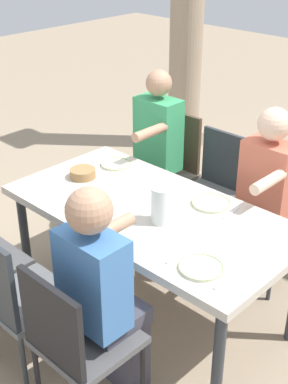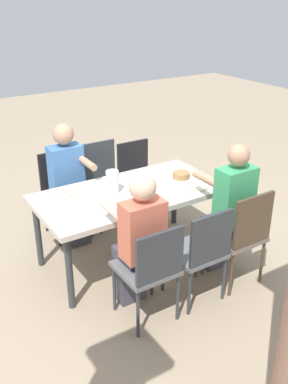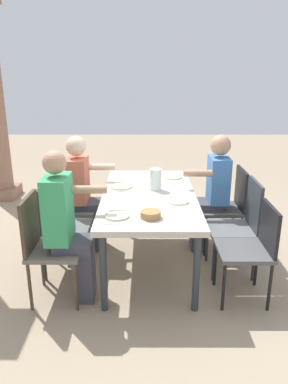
{
  "view_description": "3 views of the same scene",
  "coord_description": "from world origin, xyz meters",
  "px_view_note": "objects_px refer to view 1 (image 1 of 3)",
  "views": [
    {
      "loc": [
        1.89,
        -2.03,
        2.34
      ],
      "look_at": [
        -0.04,
        -0.01,
        0.85
      ],
      "focal_mm": 50.18,
      "sensor_mm": 36.0,
      "label": 1
    },
    {
      "loc": [
        1.89,
        3.24,
        2.49
      ],
      "look_at": [
        -0.1,
        0.1,
        0.76
      ],
      "focal_mm": 40.7,
      "sensor_mm": 36.0,
      "label": 2
    },
    {
      "loc": [
        -3.46,
        0.05,
        1.92
      ],
      "look_at": [
        -0.13,
        0.05,
        0.82
      ],
      "focal_mm": 34.57,
      "sensor_mm": 36.0,
      "label": 3
    }
  ],
  "objects_px": {
    "chair_east_north": "(273,208)",
    "plate_3": "(201,268)",
    "dining_table": "(151,218)",
    "diner_woman_green": "(261,197)",
    "chair_mid_north": "(215,185)",
    "stone_column_near": "(187,12)",
    "diner_guest_third": "(104,292)",
    "bread_basket": "(83,173)",
    "chair_east_south": "(74,339)",
    "plate_0": "(116,164)",
    "plate_1": "(92,210)",
    "water_pitcher": "(161,207)",
    "diner_man_white": "(153,153)",
    "plate_2": "(211,203)",
    "chair_west_north": "(169,165)",
    "chair_mid_south": "(14,294)"
  },
  "relations": [
    {
      "from": "diner_guest_third",
      "to": "stone_column_near",
      "type": "height_order",
      "value": "stone_column_near"
    },
    {
      "from": "chair_east_north",
      "to": "diner_guest_third",
      "type": "relative_size",
      "value": 0.7
    },
    {
      "from": "plate_0",
      "to": "diner_man_white",
      "type": "bearing_deg",
      "value": 94.93
    },
    {
      "from": "diner_guest_third",
      "to": "plate_2",
      "type": "bearing_deg",
      "value": 95.67
    },
    {
      "from": "chair_west_north",
      "to": "stone_column_near",
      "type": "distance_m",
      "value": 1.96
    },
    {
      "from": "dining_table",
      "to": "plate_2",
      "type": "xyz_separation_m",
      "value": [
        0.23,
        0.29,
        0.07
      ]
    },
    {
      "from": "bread_basket",
      "to": "chair_east_south",
      "type": "bearing_deg",
      "value": -42.81
    },
    {
      "from": "chair_east_north",
      "to": "chair_mid_north",
      "type": "bearing_deg",
      "value": 179.73
    },
    {
      "from": "plate_2",
      "to": "diner_guest_third",
      "type": "bearing_deg",
      "value": -84.33
    },
    {
      "from": "diner_woman_green",
      "to": "plate_0",
      "type": "xyz_separation_m",
      "value": [
        -0.92,
        -0.42,
        0.08
      ]
    },
    {
      "from": "chair_east_north",
      "to": "plate_0",
      "type": "relative_size",
      "value": 4.27
    },
    {
      "from": "chair_west_north",
      "to": "plate_0",
      "type": "height_order",
      "value": "chair_west_north"
    },
    {
      "from": "chair_west_north",
      "to": "diner_guest_third",
      "type": "bearing_deg",
      "value": -58.55
    },
    {
      "from": "bread_basket",
      "to": "water_pitcher",
      "type": "bearing_deg",
      "value": -4.67
    },
    {
      "from": "chair_mid_north",
      "to": "bread_basket",
      "type": "xyz_separation_m",
      "value": [
        -0.44,
        -0.88,
        0.26
      ]
    },
    {
      "from": "chair_west_north",
      "to": "diner_woman_green",
      "type": "distance_m",
      "value": 0.99
    },
    {
      "from": "stone_column_near",
      "to": "chair_east_south",
      "type": "bearing_deg",
      "value": -57.96
    },
    {
      "from": "stone_column_near",
      "to": "chair_mid_south",
      "type": "bearing_deg",
      "value": -64.87
    },
    {
      "from": "chair_mid_north",
      "to": "stone_column_near",
      "type": "relative_size",
      "value": 0.31
    },
    {
      "from": "diner_man_white",
      "to": "bread_basket",
      "type": "relative_size",
      "value": 7.78
    },
    {
      "from": "chair_east_north",
      "to": "water_pitcher",
      "type": "bearing_deg",
      "value": -100.99
    },
    {
      "from": "plate_3",
      "to": "water_pitcher",
      "type": "relative_size",
      "value": 1.04
    },
    {
      "from": "chair_west_north",
      "to": "diner_man_white",
      "type": "distance_m",
      "value": 0.25
    },
    {
      "from": "diner_woman_green",
      "to": "plate_3",
      "type": "xyz_separation_m",
      "value": [
        0.26,
        -0.96,
        0.08
      ]
    },
    {
      "from": "diner_man_white",
      "to": "plate_2",
      "type": "distance_m",
      "value": 0.95
    },
    {
      "from": "diner_man_white",
      "to": "plate_1",
      "type": "height_order",
      "value": "diner_man_white"
    },
    {
      "from": "chair_west_north",
      "to": "plate_0",
      "type": "distance_m",
      "value": 0.65
    },
    {
      "from": "chair_mid_north",
      "to": "plate_3",
      "type": "distance_m",
      "value": 1.4
    },
    {
      "from": "diner_woman_green",
      "to": "stone_column_near",
      "type": "height_order",
      "value": "stone_column_near"
    },
    {
      "from": "diner_guest_third",
      "to": "chair_west_north",
      "type": "bearing_deg",
      "value": 121.45
    },
    {
      "from": "plate_0",
      "to": "plate_1",
      "type": "distance_m",
      "value": 0.65
    },
    {
      "from": "chair_west_north",
      "to": "diner_woman_green",
      "type": "relative_size",
      "value": 0.74
    },
    {
      "from": "plate_1",
      "to": "bread_basket",
      "type": "relative_size",
      "value": 1.24
    },
    {
      "from": "diner_man_white",
      "to": "plate_3",
      "type": "distance_m",
      "value": 1.56
    },
    {
      "from": "chair_east_north",
      "to": "plate_3",
      "type": "relative_size",
      "value": 3.95
    },
    {
      "from": "chair_mid_north",
      "to": "plate_2",
      "type": "xyz_separation_m",
      "value": [
        0.4,
        -0.59,
        0.24
      ]
    },
    {
      "from": "chair_mid_north",
      "to": "chair_east_south",
      "type": "distance_m",
      "value": 1.83
    },
    {
      "from": "plate_3",
      "to": "diner_guest_third",
      "type": "bearing_deg",
      "value": -123.17
    },
    {
      "from": "chair_mid_south",
      "to": "diner_woman_green",
      "type": "relative_size",
      "value": 0.73
    },
    {
      "from": "chair_east_north",
      "to": "diner_woman_green",
      "type": "xyz_separation_m",
      "value": [
        0.0,
        -0.19,
        0.16
      ]
    },
    {
      "from": "bread_basket",
      "to": "stone_column_near",
      "type": "bearing_deg",
      "value": 114.44
    },
    {
      "from": "diner_man_white",
      "to": "plate_1",
      "type": "xyz_separation_m",
      "value": [
        0.4,
        -0.96,
        0.06
      ]
    },
    {
      "from": "dining_table",
      "to": "diner_woman_green",
      "type": "xyz_separation_m",
      "value": [
        0.33,
        0.69,
        -0.0
      ]
    },
    {
      "from": "plate_1",
      "to": "plate_3",
      "type": "bearing_deg",
      "value": -0.36
    },
    {
      "from": "chair_mid_north",
      "to": "chair_mid_south",
      "type": "xyz_separation_m",
      "value": [
        -0.0,
        -1.76,
        0.01
      ]
    },
    {
      "from": "dining_table",
      "to": "plate_2",
      "type": "height_order",
      "value": "plate_2"
    },
    {
      "from": "diner_guest_third",
      "to": "water_pitcher",
      "type": "height_order",
      "value": "diner_guest_third"
    },
    {
      "from": "plate_3",
      "to": "diner_man_white",
      "type": "bearing_deg",
      "value": 141.82
    },
    {
      "from": "plate_0",
      "to": "plate_3",
      "type": "bearing_deg",
      "value": -24.68
    },
    {
      "from": "chair_west_north",
      "to": "diner_man_white",
      "type": "xyz_separation_m",
      "value": [
        0.0,
        -0.19,
        0.16
      ]
    }
  ]
}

